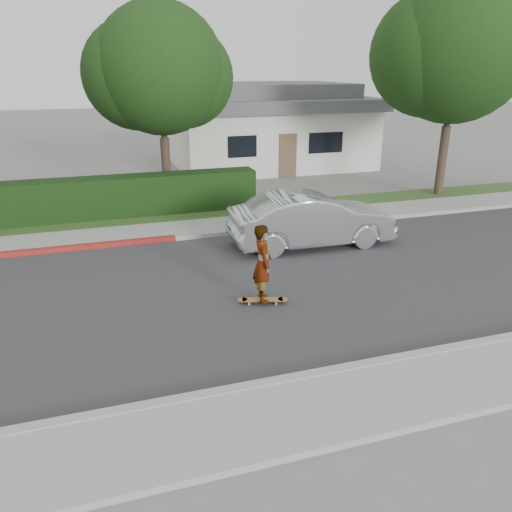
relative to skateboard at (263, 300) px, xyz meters
The scene contains 14 objects.
ground 2.43m from the skateboard, 155.83° to the left, with size 120.00×120.00×0.00m, color slate.
road 2.43m from the skateboard, 155.83° to the left, with size 60.00×8.00×0.01m, color #2D2D30.
curb_near 3.82m from the skateboard, 125.52° to the right, with size 60.00×0.20×0.15m, color #9E9E99.
sidewalk_near 4.58m from the skateboard, 118.96° to the right, with size 60.00×1.60×0.12m, color gray.
curb_far 5.56m from the skateboard, 113.51° to the left, with size 60.00×0.20×0.15m, color #9E9E99.
sidewalk_far 6.39m from the skateboard, 110.29° to the left, with size 60.00×1.60×0.12m, color gray.
planting_strip 7.91m from the skateboard, 106.27° to the left, with size 60.00×1.60×0.10m, color #2D4C1E.
hedge 9.74m from the skateboard, 122.48° to the left, with size 15.00×1.00×1.50m, color black.
tree_center 11.28m from the skateboard, 94.10° to the left, with size 5.66×4.84×7.44m.
tree_right 13.96m from the skateboard, 36.80° to the left, with size 6.32×5.60×8.56m.
house 18.06m from the skateboard, 71.20° to the left, with size 10.60×8.60×4.30m.
skateboard is the anchor object (origin of this frame).
skateboarder 0.91m from the skateboard, 26.57° to the right, with size 0.65×0.43×1.79m, color white.
car_silver 4.39m from the skateboard, 51.70° to the left, with size 1.72×4.95×1.63m, color #B7BABE.
Camera 1 is at (-1.07, -10.84, 5.14)m, focal length 35.00 mm.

